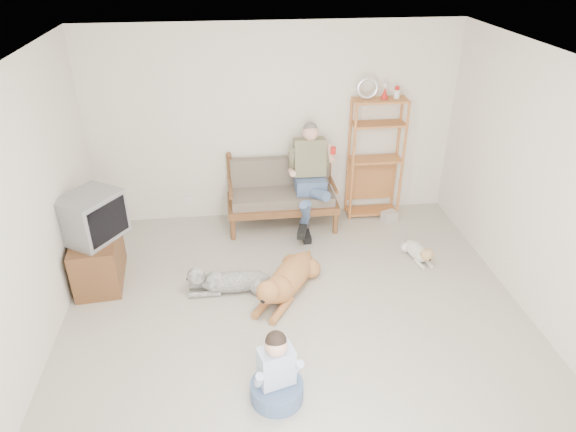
{
  "coord_description": "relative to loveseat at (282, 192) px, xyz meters",
  "views": [
    {
      "loc": [
        -0.6,
        -3.92,
        3.66
      ],
      "look_at": [
        -0.02,
        1.0,
        0.9
      ],
      "focal_mm": 32.0,
      "sensor_mm": 36.0,
      "label": 1
    }
  ],
  "objects": [
    {
      "name": "floor",
      "position": [
        -0.06,
        -2.43,
        -0.49
      ],
      "size": [
        5.5,
        5.5,
        0.0
      ],
      "primitive_type": "plane",
      "color": "beige",
      "rests_on": "ground"
    },
    {
      "name": "ceiling",
      "position": [
        -0.06,
        -2.43,
        2.21
      ],
      "size": [
        5.5,
        5.5,
        0.0
      ],
      "primitive_type": "plane",
      "rotation": [
        3.14,
        0.0,
        0.0
      ],
      "color": "white",
      "rests_on": "ground"
    },
    {
      "name": "wall_back",
      "position": [
        -0.06,
        0.32,
        0.86
      ],
      "size": [
        5.0,
        0.0,
        5.0
      ],
      "primitive_type": "plane",
      "rotation": [
        1.57,
        0.0,
        0.0
      ],
      "color": "silver",
      "rests_on": "ground"
    },
    {
      "name": "wall_left",
      "position": [
        -2.56,
        -2.43,
        0.86
      ],
      "size": [
        0.0,
        5.5,
        5.5
      ],
      "primitive_type": "plane",
      "rotation": [
        1.57,
        0.0,
        1.57
      ],
      "color": "silver",
      "rests_on": "ground"
    },
    {
      "name": "wall_right",
      "position": [
        2.44,
        -2.43,
        0.86
      ],
      "size": [
        0.0,
        5.5,
        5.5
      ],
      "primitive_type": "plane",
      "rotation": [
        1.57,
        0.0,
        -1.57
      ],
      "color": "silver",
      "rests_on": "ground"
    },
    {
      "name": "loveseat",
      "position": [
        0.0,
        0.0,
        0.0
      ],
      "size": [
        1.5,
        0.7,
        0.95
      ],
      "rotation": [
        0.0,
        0.0,
        0.0
      ],
      "color": "brown",
      "rests_on": "ground"
    },
    {
      "name": "man",
      "position": [
        0.36,
        -0.23,
        0.19
      ],
      "size": [
        0.56,
        0.8,
        1.3
      ],
      "color": "slate",
      "rests_on": "loveseat"
    },
    {
      "name": "etagere",
      "position": [
        1.33,
        0.12,
        0.4
      ],
      "size": [
        0.76,
        0.33,
        2.02
      ],
      "color": "#C2763D",
      "rests_on": "ground"
    },
    {
      "name": "book_stack",
      "position": [
        1.55,
        -0.11,
        -0.42
      ],
      "size": [
        0.25,
        0.22,
        0.13
      ],
      "primitive_type": "cube",
      "rotation": [
        0.0,
        0.0,
        0.4
      ],
      "color": "beige",
      "rests_on": "ground"
    },
    {
      "name": "tv_stand",
      "position": [
        -2.29,
        -1.11,
        -0.19
      ],
      "size": [
        0.58,
        0.94,
        0.6
      ],
      "rotation": [
        0.0,
        0.0,
        0.09
      ],
      "color": "brown",
      "rests_on": "ground"
    },
    {
      "name": "crt_tv",
      "position": [
        -2.26,
        -1.12,
        0.38
      ],
      "size": [
        0.77,
        0.81,
        0.53
      ],
      "rotation": [
        0.0,
        0.0,
        -0.58
      ],
      "color": "slate",
      "rests_on": "tv_stand"
    },
    {
      "name": "wall_outlet",
      "position": [
        -1.31,
        0.3,
        -0.19
      ],
      "size": [
        0.12,
        0.02,
        0.08
      ],
      "primitive_type": "cube",
      "color": "white",
      "rests_on": "ground"
    },
    {
      "name": "golden_retriever",
      "position": [
        -0.13,
        -1.64,
        -0.3
      ],
      "size": [
        0.88,
        1.3,
        0.44
      ],
      "rotation": [
        0.0,
        0.0,
        -0.56
      ],
      "color": "#AF6F3C",
      "rests_on": "ground"
    },
    {
      "name": "shaggy_dog",
      "position": [
        -0.8,
        -1.51,
        -0.35
      ],
      "size": [
        1.18,
        0.29,
        0.35
      ],
      "rotation": [
        0.0,
        0.0,
        -1.56
      ],
      "color": "silver",
      "rests_on": "ground"
    },
    {
      "name": "terrier",
      "position": [
        1.62,
        -1.15,
        -0.38
      ],
      "size": [
        0.28,
        0.68,
        0.26
      ],
      "rotation": [
        0.0,
        0.0,
        0.18
      ],
      "color": "silver",
      "rests_on": "ground"
    },
    {
      "name": "child",
      "position": [
        -0.38,
        -3.13,
        -0.22
      ],
      "size": [
        0.48,
        0.48,
        0.75
      ],
      "rotation": [
        0.0,
        0.0,
        0.28
      ],
      "color": "slate",
      "rests_on": "ground"
    }
  ]
}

